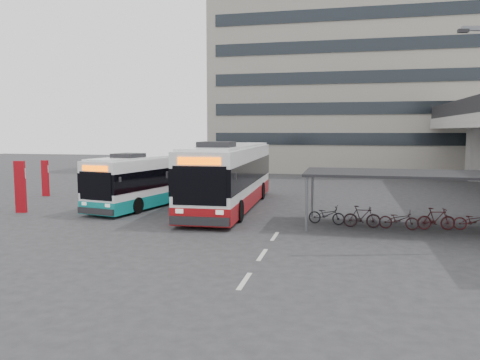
# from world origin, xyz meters

# --- Properties ---
(ground) EXTENTS (120.00, 120.00, 0.00)m
(ground) POSITION_xyz_m (0.00, 0.00, 0.00)
(ground) COLOR #28282B
(ground) RESTS_ON ground
(bike_shelter) EXTENTS (10.00, 4.00, 2.54)m
(bike_shelter) POSITION_xyz_m (8.47, 3.00, 1.44)
(bike_shelter) COLOR #595B60
(bike_shelter) RESTS_ON ground
(office_block) EXTENTS (30.00, 15.00, 25.00)m
(office_block) POSITION_xyz_m (6.00, 36.00, 12.50)
(office_block) COLOR gray
(office_block) RESTS_ON ground
(road_markings) EXTENTS (0.15, 7.60, 0.01)m
(road_markings) POSITION_xyz_m (2.50, -3.00, 0.01)
(road_markings) COLOR beige
(road_markings) RESTS_ON ground
(bus_main) EXTENTS (3.28, 13.14, 3.86)m
(bus_main) POSITION_xyz_m (-1.11, 6.80, 1.79)
(bus_main) COLOR white
(bus_main) RESTS_ON ground
(bus_teal) EXTENTS (4.38, 10.95, 3.16)m
(bus_teal) POSITION_xyz_m (-5.82, 7.24, 1.47)
(bus_teal) COLOR white
(bus_teal) RESTS_ON ground
(pedestrian) EXTENTS (0.43, 0.61, 1.57)m
(pedestrian) POSITION_xyz_m (-2.07, 2.32, 0.79)
(pedestrian) COLOR black
(pedestrian) RESTS_ON ground
(sign_totem_mid) EXTENTS (0.59, 0.34, 2.80)m
(sign_totem_mid) POSITION_xyz_m (-11.70, 2.68, 1.44)
(sign_totem_mid) COLOR #9C0912
(sign_totem_mid) RESTS_ON ground
(sign_totem_north) EXTENTS (0.52, 0.16, 2.43)m
(sign_totem_north) POSITION_xyz_m (-14.44, 8.68, 1.25)
(sign_totem_north) COLOR #9C0912
(sign_totem_north) RESTS_ON ground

